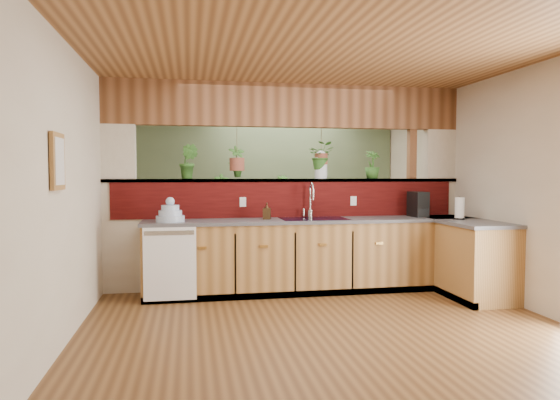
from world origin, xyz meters
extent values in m
cube|color=brown|center=(0.00, 0.00, 0.00)|extent=(4.60, 7.00, 0.01)
cube|color=brown|center=(0.00, 0.00, 2.60)|extent=(4.60, 7.00, 0.01)
cube|color=beige|center=(0.00, 3.50, 1.30)|extent=(4.60, 0.02, 2.60)
cube|color=beige|center=(-2.30, 0.00, 1.30)|extent=(0.02, 7.00, 2.60)
cube|color=beige|center=(2.30, 0.00, 1.30)|extent=(0.02, 7.00, 2.60)
cube|color=beige|center=(0.00, 1.35, 0.68)|extent=(4.60, 0.15, 1.35)
cube|color=#400908|center=(0.00, 1.27, 1.12)|extent=(4.40, 0.02, 0.45)
cube|color=brown|center=(0.00, 1.35, 1.37)|extent=(4.60, 0.21, 0.04)
cube|color=brown|center=(0.00, 1.35, 2.33)|extent=(4.60, 0.15, 0.55)
cube|color=beige|center=(-2.10, 1.35, 1.70)|extent=(0.40, 0.15, 0.70)
cube|color=beige|center=(2.10, 1.35, 1.70)|extent=(0.40, 0.15, 0.70)
cube|color=brown|center=(1.70, 1.35, 1.30)|extent=(0.10, 0.10, 2.60)
cube|color=brown|center=(0.00, 1.35, 1.37)|extent=(4.60, 0.21, 0.04)
cube|color=brown|center=(0.00, 1.35, 2.33)|extent=(4.60, 0.15, 0.55)
cube|color=#5C714D|center=(0.00, 3.48, 1.30)|extent=(4.55, 0.02, 2.55)
cube|color=olive|center=(0.25, 0.98, 0.43)|extent=(4.10, 0.60, 0.86)
cube|color=#48484D|center=(0.25, 0.98, 0.88)|extent=(4.14, 0.64, 0.04)
cube|color=olive|center=(2.00, 0.54, 0.43)|extent=(0.60, 1.48, 0.86)
cube|color=#48484D|center=(2.00, 0.54, 0.88)|extent=(0.64, 1.52, 0.04)
cube|color=olive|center=(2.00, 0.98, 0.43)|extent=(0.60, 0.60, 0.86)
cube|color=#48484D|center=(2.00, 0.98, 0.88)|extent=(0.64, 0.64, 0.04)
cube|color=black|center=(0.25, 0.71, 0.04)|extent=(4.10, 0.06, 0.08)
cube|color=black|center=(1.73, 0.54, 0.04)|extent=(0.06, 1.48, 0.08)
cube|color=white|center=(-1.48, 0.66, 0.45)|extent=(0.58, 0.02, 0.82)
cube|color=#B7B7B2|center=(-1.48, 0.65, 0.80)|extent=(0.54, 0.01, 0.05)
cube|color=black|center=(0.25, 0.98, 0.89)|extent=(0.82, 0.50, 0.03)
cube|color=black|center=(0.06, 0.98, 0.80)|extent=(0.34, 0.40, 0.16)
cube|color=black|center=(0.44, 0.98, 0.80)|extent=(0.34, 0.40, 0.16)
cube|color=olive|center=(-2.27, -0.80, 1.55)|extent=(0.03, 0.35, 0.45)
cube|color=silver|center=(-2.26, -0.80, 1.55)|extent=(0.01, 0.27, 0.37)
cylinder|color=#B7B7B2|center=(0.25, 1.18, 0.95)|extent=(0.07, 0.07, 0.09)
cylinder|color=#B7B7B2|center=(0.25, 1.18, 1.12)|extent=(0.02, 0.02, 0.26)
torus|color=#B7B7B2|center=(0.25, 1.11, 1.25)|extent=(0.19, 0.05, 0.19)
cylinder|color=#B7B7B2|center=(0.25, 1.02, 1.18)|extent=(0.02, 0.02, 0.11)
cylinder|color=#B7B7B2|center=(0.17, 1.18, 0.97)|extent=(0.03, 0.03, 0.09)
cylinder|color=#A8BBD9|center=(-1.48, 0.89, 0.94)|extent=(0.33, 0.33, 0.07)
cylinder|color=#A8BBD9|center=(-1.48, 0.89, 1.00)|extent=(0.27, 0.27, 0.06)
cylinder|color=#A8BBD9|center=(-1.48, 0.89, 1.06)|extent=(0.20, 0.20, 0.06)
sphere|color=#A8BBD9|center=(-1.48, 0.89, 1.13)|extent=(0.10, 0.10, 0.10)
imported|color=#3B2815|center=(-0.33, 1.00, 1.00)|extent=(0.11, 0.11, 0.20)
cube|color=black|center=(1.65, 1.03, 1.06)|extent=(0.17, 0.28, 0.32)
cube|color=black|center=(1.65, 0.94, 0.95)|extent=(0.15, 0.11, 0.11)
cylinder|color=silver|center=(1.65, 0.97, 1.00)|extent=(0.09, 0.09, 0.09)
cylinder|color=black|center=(1.97, 0.57, 0.91)|extent=(0.13, 0.13, 0.02)
cylinder|color=#B7B7B2|center=(1.97, 0.57, 1.04)|extent=(0.02, 0.02, 0.29)
cylinder|color=white|center=(1.97, 0.57, 1.04)|extent=(0.11, 0.11, 0.25)
cylinder|color=silver|center=(0.44, 1.35, 1.53)|extent=(0.16, 0.16, 0.27)
sphere|color=silver|center=(0.44, 1.35, 1.68)|extent=(0.15, 0.15, 0.15)
imported|color=#2D5D20|center=(-1.26, 1.35, 1.61)|extent=(0.29, 0.27, 0.43)
imported|color=#2D5D20|center=(1.14, 1.35, 1.58)|extent=(0.23, 0.23, 0.37)
cylinder|color=brown|center=(-0.66, 1.35, 1.84)|extent=(0.01, 0.01, 0.42)
cylinder|color=brown|center=(-0.66, 1.35, 1.57)|extent=(0.19, 0.19, 0.16)
imported|color=#2D5D20|center=(-0.66, 1.35, 1.82)|extent=(0.24, 0.19, 0.41)
cylinder|color=brown|center=(0.44, 1.35, 1.88)|extent=(0.01, 0.01, 0.34)
cylinder|color=brown|center=(0.44, 1.35, 1.65)|extent=(0.17, 0.17, 0.14)
imported|color=#2D5D20|center=(0.44, 1.35, 1.87)|extent=(0.39, 0.36, 0.36)
cube|color=black|center=(-0.17, 3.25, 0.50)|extent=(1.50, 0.97, 0.98)
imported|color=#2D5D20|center=(-0.73, 3.25, 1.22)|extent=(0.27, 0.20, 0.47)
imported|color=#2D5D20|center=(0.26, 3.25, 1.21)|extent=(0.32, 0.32, 0.44)
imported|color=#2D5D20|center=(1.24, 2.01, 0.39)|extent=(0.81, 0.74, 0.78)
camera|label=1|loc=(-1.26, -4.97, 1.45)|focal=32.00mm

